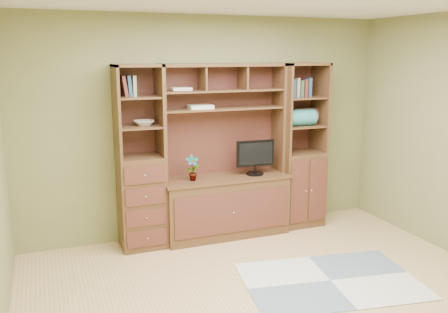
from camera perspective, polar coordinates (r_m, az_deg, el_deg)
name	(u,v)px	position (r m, az deg, el deg)	size (l,w,h in m)	color
room	(289,161)	(3.91, 7.82, -0.49)	(4.60, 4.10, 2.64)	tan
center_hutch	(225,152)	(5.56, 0.18, 0.51)	(1.54, 0.53, 2.05)	#4C301A
left_tower	(140,158)	(5.32, -10.06, -0.20)	(0.50, 0.45, 2.05)	#4C301A
right_tower	(300,146)	(6.03, 9.15, 1.29)	(0.55, 0.45, 2.05)	#4C301A
rug	(330,281)	(4.85, 12.67, -14.37)	(1.66, 1.11, 0.01)	#A1A6A7
monitor	(255,151)	(5.67, 3.78, 0.65)	(0.47, 0.21, 0.58)	black
orchid	(192,168)	(5.42, -3.83, -1.37)	(0.16, 0.11, 0.30)	#9C4834
magazines	(200,107)	(5.47, -2.87, 6.00)	(0.27, 0.20, 0.04)	beige
bowl	(144,123)	(5.27, -9.62, 4.01)	(0.22, 0.22, 0.05)	beige
blanket_teal	(301,117)	(5.92, 9.25, 4.65)	(0.35, 0.20, 0.20)	teal
blanket_red	(307,116)	(6.11, 9.96, 4.86)	(0.36, 0.20, 0.20)	brown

